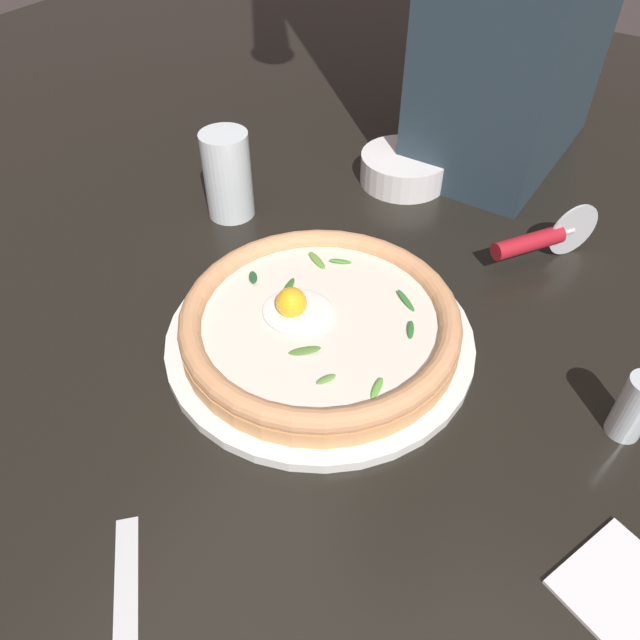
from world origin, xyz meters
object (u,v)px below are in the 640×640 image
at_px(side_bowl, 404,168).
at_px(pizza_cutter, 540,239).
at_px(pizza, 320,321).
at_px(pepper_shaker, 635,407).
at_px(drinking_glass, 228,181).

relative_size(side_bowl, pizza_cutter, 0.97).
xyz_separation_m(pizza, pizza_cutter, (-0.15, -0.26, 0.00)).
xyz_separation_m(pizza_cutter, pepper_shaker, (-0.15, 0.21, 0.00)).
relative_size(pizza, pizza_cutter, 2.27).
distance_m(pizza_cutter, drinking_glass, 0.40).
relative_size(pizza, pepper_shaker, 4.16).
relative_size(pizza_cutter, drinking_glass, 1.11).
xyz_separation_m(pizza, drinking_glass, (0.23, -0.15, 0.02)).
bearing_deg(side_bowl, pepper_shaker, 142.08).
height_order(pizza_cutter, drinking_glass, drinking_glass).
bearing_deg(pepper_shaker, pizza_cutter, -53.76).
bearing_deg(pizza, drinking_glass, -31.77).
bearing_deg(pepper_shaker, side_bowl, -37.92).
distance_m(side_bowl, pizza_cutter, 0.24).
bearing_deg(pizza_cutter, pizza, 59.47).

